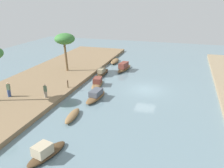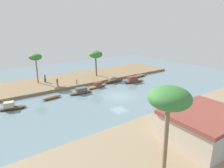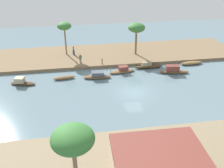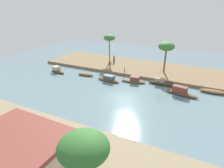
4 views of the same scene
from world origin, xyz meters
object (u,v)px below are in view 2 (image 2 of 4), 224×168
at_px(sampan_downstream_large, 139,76).
at_px(sampan_with_red_awning, 52,97).
at_px(palm_tree_left_far, 35,57).
at_px(palm_tree_right_tall, 169,100).
at_px(person_on_near_bank, 57,83).
at_px(riverside_building, 203,126).
at_px(sampan_open_hull, 113,81).
at_px(mooring_post, 77,82).
at_px(person_by_mooring, 45,79).
at_px(sampan_upstream_small, 81,91).
at_px(sampan_with_tall_canopy, 134,80).
at_px(sampan_foreground, 97,86).
at_px(sampan_near_left_bank, 11,107).
at_px(palm_tree_left_near, 96,55).

bearing_deg(sampan_downstream_large, sampan_with_red_awning, 2.50).
distance_m(palm_tree_left_far, palm_tree_right_tall, 30.71).
bearing_deg(person_on_near_bank, sampan_with_red_awning, 5.45).
height_order(person_on_near_bank, palm_tree_right_tall, palm_tree_right_tall).
distance_m(palm_tree_right_tall, riverside_building, 7.98).
xyz_separation_m(sampan_open_hull, mooring_post, (7.35, -1.85, 0.55)).
xyz_separation_m(sampan_with_red_awning, sampan_open_hull, (-13.58, -1.81, 0.16)).
distance_m(sampan_downstream_large, palm_tree_left_far, 22.59).
bearing_deg(mooring_post, person_by_mooring, -47.33).
bearing_deg(sampan_upstream_small, sampan_with_tall_canopy, -176.14).
relative_size(sampan_open_hull, palm_tree_left_far, 0.81).
height_order(person_by_mooring, riverside_building, riverside_building).
relative_size(sampan_foreground, mooring_post, 4.61).
relative_size(sampan_near_left_bank, mooring_post, 4.05).
distance_m(sampan_foreground, mooring_post, 4.04).
height_order(sampan_downstream_large, riverside_building, riverside_building).
bearing_deg(riverside_building, sampan_with_red_awning, -68.26).
distance_m(sampan_upstream_small, person_on_near_bank, 5.60).
relative_size(sampan_open_hull, sampan_foreground, 1.09).
relative_size(sampan_open_hull, palm_tree_right_tall, 0.68).
xyz_separation_m(sampan_open_hull, person_on_near_bank, (10.85, -2.77, 0.77)).
height_order(sampan_foreground, person_on_near_bank, person_on_near_bank).
xyz_separation_m(person_on_near_bank, palm_tree_left_far, (2.31, -4.35, 4.36)).
height_order(person_by_mooring, palm_tree_left_far, palm_tree_left_far).
bearing_deg(sampan_open_hull, person_on_near_bank, -14.56).
bearing_deg(person_on_near_bank, sampan_with_tall_canopy, 106.18).
distance_m(palm_tree_left_far, riverside_building, 31.03).
bearing_deg(sampan_with_red_awning, palm_tree_right_tall, 87.31).
bearing_deg(sampan_with_tall_canopy, sampan_upstream_small, 7.92).
height_order(sampan_open_hull, person_by_mooring, person_by_mooring).
bearing_deg(sampan_downstream_large, sampan_open_hull, -0.72).
distance_m(sampan_open_hull, person_by_mooring, 13.70).
bearing_deg(sampan_with_red_awning, person_by_mooring, -107.14).
xyz_separation_m(person_on_near_bank, palm_tree_right_tall, (1.49, 26.33, 5.28)).
height_order(sampan_upstream_small, sampan_with_red_awning, sampan_upstream_small).
relative_size(person_on_near_bank, palm_tree_right_tall, 0.22).
xyz_separation_m(sampan_with_red_awning, person_by_mooring, (-1.70, -8.58, 0.93)).
height_order(sampan_with_tall_canopy, person_by_mooring, person_by_mooring).
relative_size(mooring_post, palm_tree_left_far, 0.16).
xyz_separation_m(palm_tree_left_near, palm_tree_right_tall, (11.53, 28.97, 1.25)).
height_order(sampan_foreground, palm_tree_left_far, palm_tree_left_far).
bearing_deg(palm_tree_right_tall, sampan_with_tall_canopy, -126.79).
xyz_separation_m(sampan_downstream_large, riverside_building, (13.48, 23.15, 1.76)).
bearing_deg(sampan_open_hull, palm_tree_left_far, -28.66).
xyz_separation_m(sampan_with_red_awning, sampan_downstream_large, (-21.31, -2.15, 0.02)).
distance_m(person_on_near_bank, person_by_mooring, 4.13).
bearing_deg(palm_tree_left_far, sampan_with_tall_canopy, 150.03).
xyz_separation_m(sampan_upstream_small, palm_tree_left_far, (4.58, -9.41, 5.12)).
height_order(sampan_downstream_large, person_by_mooring, person_by_mooring).
relative_size(sampan_near_left_bank, palm_tree_left_far, 0.65).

